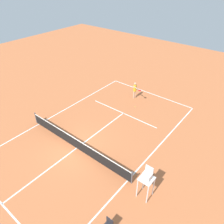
% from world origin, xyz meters
% --- Properties ---
extents(ground_plane, '(60.00, 60.00, 0.00)m').
position_xyz_m(ground_plane, '(0.00, 0.00, 0.00)').
color(ground_plane, '#C66B3D').
extents(court_lines, '(9.73, 22.07, 0.01)m').
position_xyz_m(court_lines, '(0.00, 0.00, 0.00)').
color(court_lines, white).
rests_on(court_lines, ground).
extents(tennis_net, '(10.33, 0.10, 1.07)m').
position_xyz_m(tennis_net, '(0.00, 0.00, 0.50)').
color(tennis_net, '#4C4C51').
rests_on(tennis_net, ground).
extents(player_serving, '(1.23, 0.90, 1.81)m').
position_xyz_m(player_serving, '(0.73, -9.02, 1.09)').
color(player_serving, '#D8A884').
rests_on(player_serving, ground).
extents(tennis_ball, '(0.07, 0.07, 0.07)m').
position_xyz_m(tennis_ball, '(-0.26, -7.65, 0.03)').
color(tennis_ball, '#CCE033').
rests_on(tennis_ball, ground).
extents(umpire_chair, '(0.80, 0.80, 2.41)m').
position_xyz_m(umpire_chair, '(-6.24, 0.23, 1.61)').
color(umpire_chair, silver).
rests_on(umpire_chair, ground).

